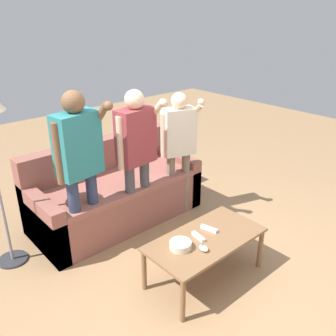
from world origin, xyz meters
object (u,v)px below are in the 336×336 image
player_right (179,141)px  coffee_table (205,243)px  game_remote_nunchuk (204,248)px  game_remote_wand_near (198,237)px  player_left (79,157)px  couch (114,193)px  snack_bowl (180,245)px  game_remote_wand_far (209,229)px  player_center (136,147)px

player_right → coffee_table: bearing=-121.4°
game_remote_nunchuk → game_remote_wand_near: 0.18m
game_remote_wand_near → player_left: bearing=118.5°
couch → game_remote_wand_near: bearing=-91.5°
snack_bowl → game_remote_wand_far: snack_bowl is taller
coffee_table → snack_bowl: 0.28m
game_remote_nunchuk → snack_bowl: bearing=127.6°
player_center → coffee_table: bearing=-91.3°
game_remote_nunchuk → player_left: size_ratio=0.05×
coffee_table → player_left: bearing=119.8°
couch → player_center: (0.04, -0.40, 0.66)m
couch → game_remote_wand_far: 1.35m
snack_bowl → player_center: player_center is taller
player_left → game_remote_wand_near: bearing=-61.5°
couch → player_left: 0.98m
player_center → game_remote_nunchuk: bearing=-98.8°
player_left → player_center: bearing=-3.3°
snack_bowl → player_right: bearing=47.7°
coffee_table → game_remote_nunchuk: bearing=-142.6°
game_remote_wand_far → player_right: bearing=61.9°
couch → game_remote_nunchuk: couch is taller
player_center → game_remote_wand_near: (-0.07, -0.95, -0.54)m
game_remote_nunchuk → game_remote_wand_far: game_remote_nunchuk is taller
coffee_table → player_left: player_left is taller
player_left → player_center: (0.61, -0.03, -0.05)m
player_right → game_remote_wand_far: player_right is taller
player_center → couch: bearing=95.2°
couch → game_remote_wand_near: (-0.04, -1.36, 0.13)m
game_remote_wand_far → game_remote_wand_near: bearing=-172.1°
couch → player_right: bearing=-32.4°
player_right → game_remote_wand_near: 1.26m
player_right → game_remote_nunchuk: bearing=-124.2°
player_center → player_right: bearing=0.7°
couch → player_right: 0.95m
player_center → game_remote_wand_far: player_center is taller
player_left → snack_bowl: bearing=-71.9°
couch → coffee_table: (0.01, -1.40, 0.06)m
player_left → coffee_table: bearing=-60.2°
game_remote_nunchuk → player_center: size_ratio=0.06×
player_right → game_remote_wand_far: bearing=-118.1°
player_center → game_remote_wand_far: size_ratio=9.64×
game_remote_wand_near → coffee_table: bearing=-37.7°
couch → player_right: (0.63, -0.40, 0.59)m
snack_bowl → player_right: size_ratio=0.13×
game_remote_nunchuk → coffee_table: bearing=37.4°
player_right → game_remote_wand_near: size_ratio=9.17×
game_remote_wand_near → snack_bowl: bearing=180.0°
game_remote_wand_near → game_remote_wand_far: bearing=7.9°
coffee_table → player_center: size_ratio=0.68×
coffee_table → game_remote_nunchuk: (-0.15, -0.11, 0.07)m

